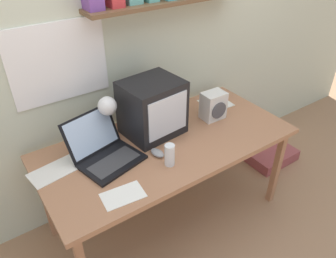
{
  "coord_description": "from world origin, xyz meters",
  "views": [
    {
      "loc": [
        -0.99,
        -1.43,
        1.97
      ],
      "look_at": [
        0.0,
        0.0,
        0.81
      ],
      "focal_mm": 35.0,
      "sensor_mm": 36.0,
      "label": 1
    }
  ],
  "objects": [
    {
      "name": "laptop",
      "position": [
        -0.42,
        0.09,
        0.77
      ],
      "size": [
        0.43,
        0.43,
        0.26
      ],
      "rotation": [
        0.0,
        0.0,
        0.24
      ],
      "color": "black",
      "rests_on": "corner_desk"
    },
    {
      "name": "ground_plane",
      "position": [
        0.0,
        0.0,
        0.0
      ],
      "size": [
        12.0,
        12.0,
        0.0
      ],
      "primitive_type": "plane",
      "color": "#A17857"
    },
    {
      "name": "floor_cushion",
      "position": [
        1.18,
        0.08,
        0.05
      ],
      "size": [
        0.45,
        0.45,
        0.1
      ],
      "color": "#9B484A",
      "rests_on": "ground_plane"
    },
    {
      "name": "printed_handout",
      "position": [
        -0.71,
        0.13,
        0.71
      ],
      "size": [
        0.31,
        0.21,
        0.0
      ],
      "rotation": [
        0.0,
        0.0,
        0.15
      ],
      "color": "silver",
      "rests_on": "corner_desk"
    },
    {
      "name": "juice_glass",
      "position": [
        -0.12,
        -0.2,
        0.77
      ],
      "size": [
        0.06,
        0.06,
        0.14
      ],
      "color": "white",
      "rests_on": "corner_desk"
    },
    {
      "name": "crt_monitor",
      "position": [
        -0.02,
        0.16,
        0.89
      ],
      "size": [
        0.4,
        0.35,
        0.37
      ],
      "rotation": [
        0.0,
        0.0,
        0.1
      ],
      "color": "black",
      "rests_on": "corner_desk"
    },
    {
      "name": "desk_lamp",
      "position": [
        -0.31,
        0.22,
        0.95
      ],
      "size": [
        0.12,
        0.18,
        0.33
      ],
      "rotation": [
        0.0,
        0.0,
        -0.1
      ],
      "color": "white",
      "rests_on": "corner_desk"
    },
    {
      "name": "computer_mouse",
      "position": [
        -0.13,
        -0.08,
        0.72
      ],
      "size": [
        0.07,
        0.11,
        0.03
      ],
      "rotation": [
        0.0,
        0.0,
        0.12
      ],
      "color": "gray",
      "rests_on": "corner_desk"
    },
    {
      "name": "space_heater",
      "position": [
        0.44,
        0.06,
        0.81
      ],
      "size": [
        0.17,
        0.13,
        0.2
      ],
      "rotation": [
        0.0,
        0.0,
        -0.02
      ],
      "color": "silver",
      "rests_on": "corner_desk"
    },
    {
      "name": "corner_desk",
      "position": [
        0.0,
        0.0,
        0.65
      ],
      "size": [
        1.68,
        0.79,
        0.71
      ],
      "color": "#A7704E",
      "rests_on": "ground_plane"
    },
    {
      "name": "back_wall",
      "position": [
        0.01,
        0.48,
        1.31
      ],
      "size": [
        5.6,
        0.24,
        2.6
      ],
      "color": "beige",
      "rests_on": "ground_plane"
    },
    {
      "name": "loose_paper_near_laptop",
      "position": [
        -0.48,
        -0.27,
        0.71
      ],
      "size": [
        0.24,
        0.16,
        0.0
      ],
      "rotation": [
        0.0,
        0.0,
        -0.1
      ],
      "color": "white",
      "rests_on": "corner_desk"
    },
    {
      "name": "loose_paper_near_monitor",
      "position": [
        0.6,
        0.21,
        0.71
      ],
      "size": [
        0.23,
        0.23,
        0.0
      ],
      "rotation": [
        0.0,
        0.0,
        -0.08
      ],
      "color": "silver",
      "rests_on": "corner_desk"
    }
  ]
}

